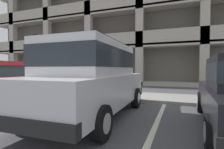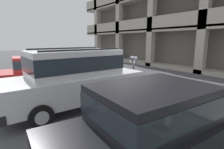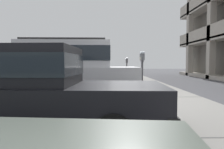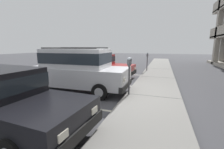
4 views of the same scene
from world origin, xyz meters
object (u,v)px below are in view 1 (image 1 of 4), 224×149
(silver_suv, at_px, (92,77))
(parking_garage, at_px, (150,25))
(parking_meter_near, at_px, (125,70))
(parking_meter_far, at_px, (8,71))

(silver_suv, bearing_deg, parking_garage, 91.53)
(parking_meter_near, xyz_separation_m, parking_meter_far, (-6.59, 0.05, -0.05))
(silver_suv, relative_size, parking_garage, 0.15)
(silver_suv, relative_size, parking_meter_near, 3.15)
(silver_suv, xyz_separation_m, parking_meter_far, (-6.42, 2.56, 0.12))
(parking_meter_near, distance_m, parking_meter_far, 6.59)
(parking_garage, bearing_deg, parking_meter_far, -115.08)
(parking_meter_far, relative_size, parking_garage, 0.05)
(silver_suv, bearing_deg, parking_meter_near, 84.80)
(silver_suv, xyz_separation_m, parking_meter_near, (0.17, 2.51, 0.17))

